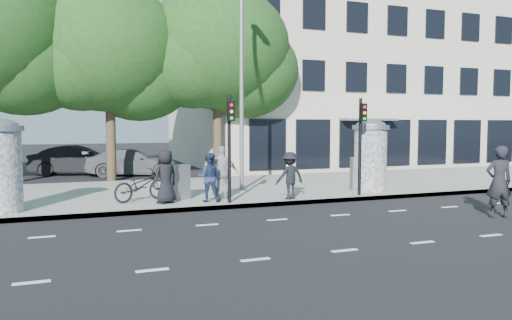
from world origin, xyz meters
name	(u,v)px	position (x,y,z in m)	size (l,w,h in m)	color
ground	(299,230)	(0.00, 0.00, 0.00)	(120.00, 120.00, 0.00)	black
sidewalk	(216,190)	(0.00, 7.50, 0.07)	(40.00, 8.00, 0.15)	gray
curb	(250,205)	(0.00, 3.55, 0.07)	(40.00, 0.10, 0.16)	slate
lane_dash_near	(344,250)	(0.00, -2.20, 0.00)	(32.00, 0.12, 0.01)	silver
lane_dash_far	(277,220)	(0.00, 1.40, 0.00)	(32.00, 0.12, 0.01)	silver
ad_column_right	(370,154)	(5.20, 4.70, 1.54)	(1.36, 1.36, 2.65)	beige
traffic_pole_near	(230,137)	(-0.60, 3.79, 2.23)	(0.22, 0.31, 3.40)	black
traffic_pole_far	(361,136)	(4.20, 3.79, 2.23)	(0.22, 0.31, 3.40)	black
street_lamp	(242,67)	(0.80, 6.63, 4.79)	(0.25, 0.93, 8.00)	slate
tree_near_left	(109,49)	(-3.50, 12.70, 6.06)	(6.80, 6.80, 8.97)	#38281C
tree_center	(217,48)	(1.50, 12.30, 6.31)	(7.00, 7.00, 9.30)	#38281C
building	(330,76)	(12.00, 19.99, 5.99)	(20.30, 15.85, 12.00)	beige
ped_a	(165,177)	(-2.52, 4.43, 1.00)	(0.83, 0.54, 1.71)	black
ped_c	(209,177)	(-1.14, 4.28, 0.94)	(0.77, 0.60, 1.58)	#1C2A46
ped_d	(290,176)	(1.51, 3.86, 0.94)	(1.02, 0.59, 1.58)	black
ped_e	(222,173)	(-0.60, 4.63, 1.04)	(1.04, 0.59, 1.78)	#A4A4A7
man_road	(499,182)	(6.00, -0.51, 1.02)	(0.75, 0.49, 2.05)	black
bicycle	(141,185)	(-3.19, 5.20, 0.67)	(1.96, 0.68, 1.03)	black
cabinet_left	(180,182)	(-1.90, 5.14, 0.72)	(0.55, 0.40, 1.15)	slate
cabinet_right	(359,174)	(4.88, 4.96, 0.77)	(0.60, 0.43, 1.25)	slate
car_mid	(77,160)	(-4.92, 16.34, 0.76)	(4.62, 1.61, 1.52)	black
car_right	(132,162)	(-2.29, 15.05, 0.68)	(4.70, 1.91, 1.36)	#595D60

